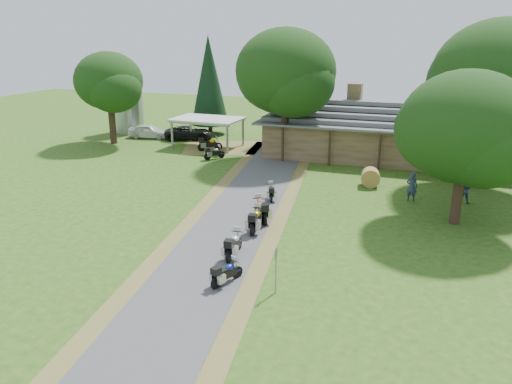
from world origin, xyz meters
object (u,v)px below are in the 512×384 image
(silo, at_px, (128,102))
(car_white_sedan, at_px, (149,129))
(motorcycle_carport_b, at_px, (214,152))
(motorcycle_row_c, at_px, (256,219))
(motorcycle_carport_a, at_px, (210,143))
(carport, at_px, (208,133))
(motorcycle_row_a, at_px, (227,272))
(motorcycle_row_e, at_px, (271,191))
(hay_bale, at_px, (370,177))
(motorcycle_row_d, at_px, (261,209))
(lodge, at_px, (386,129))
(motorcycle_row_b, at_px, (234,244))
(car_dark_suv, at_px, (189,129))

(silo, distance_m, car_white_sedan, 4.94)
(motorcycle_carport_b, bearing_deg, silo, 96.08)
(motorcycle_row_c, distance_m, motorcycle_carport_a, 19.93)
(carport, relative_size, motorcycle_row_a, 3.84)
(motorcycle_row_a, xyz_separation_m, motorcycle_carport_b, (-9.62, 20.41, 0.04))
(motorcycle_row_c, bearing_deg, motorcycle_carport_a, 24.52)
(silo, relative_size, motorcycle_row_a, 3.96)
(car_white_sedan, xyz_separation_m, motorcycle_row_a, (19.67, -26.43, -0.34))
(car_white_sedan, xyz_separation_m, motorcycle_row_e, (18.00, -14.83, -0.34))
(silo, xyz_separation_m, motorcycle_carport_a, (12.12, -5.43, -2.58))
(motorcycle_row_e, distance_m, hay_bale, 7.76)
(motorcycle_row_e, bearing_deg, motorcycle_row_d, 167.65)
(motorcycle_carport_a, bearing_deg, motorcycle_row_c, -95.45)
(motorcycle_row_a, distance_m, motorcycle_row_d, 7.86)
(carport, bearing_deg, lodge, 7.14)
(silo, relative_size, motorcycle_row_b, 3.38)
(motorcycle_row_e, xyz_separation_m, hay_bale, (5.78, 5.18, 0.09))
(car_dark_suv, bearing_deg, car_white_sedan, 77.87)
(car_dark_suv, bearing_deg, motorcycle_carport_b, -161.10)
(motorcycle_row_a, distance_m, motorcycle_row_e, 11.72)
(motorcycle_row_d, relative_size, motorcycle_row_e, 1.27)
(lodge, height_order, motorcycle_carport_a, lodge)
(motorcycle_row_d, relative_size, motorcycle_carport_a, 1.03)
(motorcycle_row_c, xyz_separation_m, hay_bale, (4.96, 10.57, -0.04))
(motorcycle_row_a, bearing_deg, carport, 48.42)
(carport, relative_size, car_white_sedan, 1.17)
(car_dark_suv, distance_m, motorcycle_row_e, 20.77)
(motorcycle_row_a, distance_m, motorcycle_carport_b, 22.57)
(lodge, relative_size, hay_bale, 16.38)
(motorcycle_row_e, bearing_deg, motorcycle_row_a, 167.28)
(motorcycle_row_e, height_order, motorcycle_carport_a, motorcycle_carport_a)
(motorcycle_row_a, relative_size, motorcycle_carport_b, 0.94)
(carport, xyz_separation_m, motorcycle_row_d, (11.06, -16.90, -0.66))
(motorcycle_row_b, xyz_separation_m, motorcycle_carport_b, (-8.88, 17.70, -0.06))
(car_white_sedan, bearing_deg, motorcycle_carport_a, -119.90)
(car_dark_suv, distance_m, hay_bale, 22.12)
(car_dark_suv, height_order, motorcycle_row_b, car_dark_suv)
(motorcycle_row_c, height_order, motorcycle_carport_a, motorcycle_carport_a)
(motorcycle_row_a, bearing_deg, motorcycle_carport_a, 48.15)
(lodge, distance_m, motorcycle_carport_b, 15.01)
(hay_bale, bearing_deg, motorcycle_row_e, -138.09)
(motorcycle_carport_a, bearing_deg, silo, 118.84)
(motorcycle_row_a, relative_size, motorcycle_carport_a, 0.81)
(silo, bearing_deg, lodge, -5.37)
(car_dark_suv, bearing_deg, motorcycle_row_b, -170.82)
(motorcycle_row_a, distance_m, motorcycle_carport_a, 25.80)
(lodge, height_order, motorcycle_row_c, lodge)
(car_dark_suv, relative_size, motorcycle_row_d, 2.56)
(lodge, relative_size, silo, 3.27)
(silo, relative_size, hay_bale, 5.01)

